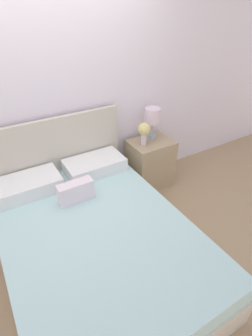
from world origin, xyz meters
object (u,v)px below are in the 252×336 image
at_px(bed, 94,239).
at_px(table_lamp, 152,118).
at_px(nightstand, 150,163).
at_px(flower_vase, 144,131).

xyz_separation_m(bed, table_lamp, (1.18, 0.81, 0.62)).
xyz_separation_m(bed, nightstand, (1.13, 0.73, 0.04)).
distance_m(bed, flower_vase, 1.34).
bearing_deg(flower_vase, nightstand, 8.38).
distance_m(nightstand, table_lamp, 0.58).
relative_size(bed, table_lamp, 5.40).
height_order(nightstand, table_lamp, table_lamp).
bearing_deg(nightstand, bed, -147.06).
distance_m(bed, nightstand, 1.35).
xyz_separation_m(nightstand, flower_vase, (-0.13, -0.02, 0.49)).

